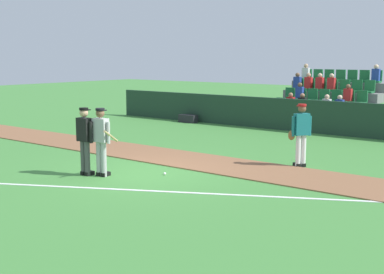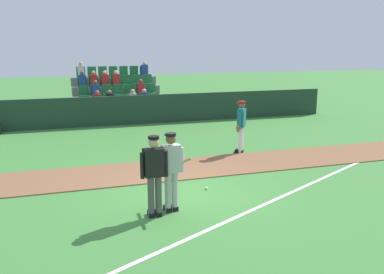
{
  "view_description": "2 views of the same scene",
  "coord_description": "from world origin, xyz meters",
  "px_view_note": "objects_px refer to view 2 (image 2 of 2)",
  "views": [
    {
      "loc": [
        9.28,
        -9.89,
        3.07
      ],
      "look_at": [
        0.82,
        1.02,
        0.91
      ],
      "focal_mm": 48.77,
      "sensor_mm": 36.0,
      "label": 1
    },
    {
      "loc": [
        -2.77,
        -9.37,
        3.61
      ],
      "look_at": [
        0.48,
        0.9,
        1.21
      ],
      "focal_mm": 39.28,
      "sensor_mm": 36.0,
      "label": 2
    }
  ],
  "objects_px": {
    "batter_grey_jersey": "(171,169)",
    "baseball": "(206,188)",
    "umpire_home_plate": "(154,171)",
    "runner_teal_jersey": "(241,125)"
  },
  "relations": [
    {
      "from": "batter_grey_jersey",
      "to": "umpire_home_plate",
      "type": "distance_m",
      "value": 0.45
    },
    {
      "from": "runner_teal_jersey",
      "to": "umpire_home_plate",
      "type": "bearing_deg",
      "value": -132.15
    },
    {
      "from": "runner_teal_jersey",
      "to": "baseball",
      "type": "distance_m",
      "value": 3.97
    },
    {
      "from": "umpire_home_plate",
      "to": "runner_teal_jersey",
      "type": "distance_m",
      "value": 5.85
    },
    {
      "from": "batter_grey_jersey",
      "to": "baseball",
      "type": "xyz_separation_m",
      "value": [
        1.19,
        1.08,
        -0.93
      ]
    },
    {
      "from": "batter_grey_jersey",
      "to": "umpire_home_plate",
      "type": "xyz_separation_m",
      "value": [
        -0.42,
        -0.17,
        0.03
      ]
    },
    {
      "from": "batter_grey_jersey",
      "to": "runner_teal_jersey",
      "type": "distance_m",
      "value": 5.45
    },
    {
      "from": "batter_grey_jersey",
      "to": "baseball",
      "type": "relative_size",
      "value": 23.78
    },
    {
      "from": "umpire_home_plate",
      "to": "baseball",
      "type": "bearing_deg",
      "value": 37.76
    },
    {
      "from": "umpire_home_plate",
      "to": "runner_teal_jersey",
      "type": "height_order",
      "value": "same"
    }
  ]
}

